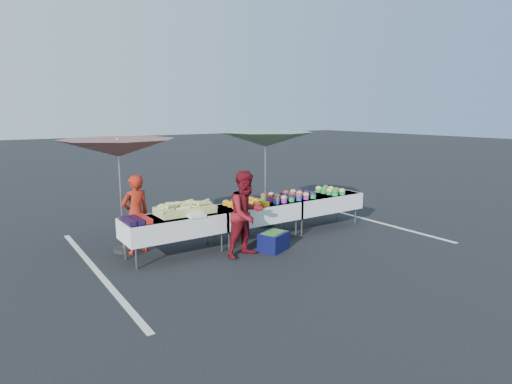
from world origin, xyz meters
TOP-DOWN VIEW (x-y plane):
  - ground at (0.00, 0.00)m, footprint 80.00×80.00m
  - stripe_left at (-3.20, 0.00)m, footprint 0.10×5.00m
  - stripe_right at (3.20, 0.00)m, footprint 0.10×5.00m
  - table_left at (-1.80, 0.00)m, footprint 1.86×0.81m
  - table_center at (0.00, 0.00)m, footprint 1.86×0.81m
  - table_right at (1.80, 0.00)m, footprint 1.86×0.81m
  - berry_punnets at (-2.51, -0.06)m, footprint 0.40×0.54m
  - corn_pile at (-1.55, 0.04)m, footprint 1.16×0.57m
  - plastic_bags at (-1.50, -0.30)m, footprint 0.30×0.25m
  - carrot_bowls at (-0.25, -0.01)m, footprint 0.75×0.69m
  - potato_cups at (0.85, 0.00)m, footprint 1.14×0.58m
  - bean_baskets at (2.06, -0.01)m, footprint 0.36×0.68m
  - vendor at (-2.31, 0.55)m, footprint 0.60×0.45m
  - customer at (-0.72, -0.75)m, footprint 0.84×0.70m
  - umbrella_left at (-2.50, 0.77)m, footprint 2.47×2.47m
  - umbrella_right at (0.80, 0.80)m, footprint 2.39×2.39m
  - storage_bin at (-0.12, -0.77)m, footprint 0.66×0.58m

SIDE VIEW (x-z plane):
  - ground at x=0.00m, z-range 0.00..0.00m
  - stripe_left at x=-3.20m, z-range 0.00..0.00m
  - stripe_right at x=3.20m, z-range 0.00..0.00m
  - storage_bin at x=-0.12m, z-range 0.01..0.37m
  - table_left at x=-1.80m, z-range 0.21..0.96m
  - table_center at x=0.00m, z-range 0.21..0.96m
  - table_right at x=1.80m, z-range 0.21..0.96m
  - vendor at x=-2.31m, z-range 0.00..1.48m
  - plastic_bags at x=-1.50m, z-range 0.75..0.80m
  - customer at x=-0.72m, z-range 0.00..1.58m
  - berry_punnets at x=-2.51m, z-range 0.75..0.83m
  - carrot_bowls at x=-0.25m, z-range 0.75..0.85m
  - bean_baskets at x=2.06m, z-range 0.75..0.90m
  - potato_cups at x=0.85m, z-range 0.75..0.91m
  - corn_pile at x=-1.55m, z-range 0.71..0.97m
  - umbrella_left at x=-2.50m, z-range 0.87..3.01m
  - umbrella_right at x=0.80m, z-range 0.89..3.07m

